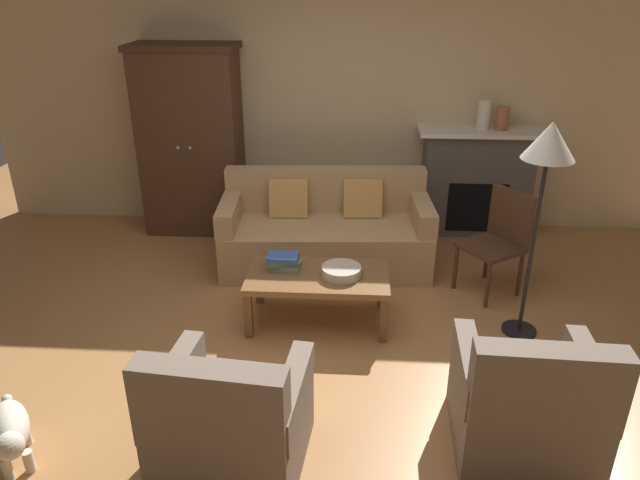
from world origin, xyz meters
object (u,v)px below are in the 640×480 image
object	(u,v)px
fireplace	(476,181)
book_stack	(284,262)
dog	(10,431)
coffee_table	(318,280)
armchair_near_right	(526,406)
fruit_bowl	(341,271)
couch	(326,233)
side_chair_wooden	(499,236)
mantel_vase_terracotta	(502,118)
floor_lamp	(548,154)
armchair_near_left	(231,424)
mantel_vase_cream	(484,115)
armoire	(191,141)

from	to	relation	value
fireplace	book_stack	world-z (taller)	fireplace
fireplace	dog	world-z (taller)	fireplace
coffee_table	armchair_near_right	xyz separation A→B (m)	(1.27, -1.32, -0.05)
fireplace	fruit_bowl	distance (m)	2.33
couch	side_chair_wooden	size ratio (longest dim) A/B	2.18
fireplace	fruit_bowl	world-z (taller)	fireplace
mantel_vase_terracotta	dog	bearing A→B (deg)	-133.42
fruit_bowl	floor_lamp	bearing A→B (deg)	-1.77
armchair_near_left	side_chair_wooden	size ratio (longest dim) A/B	0.98
mantel_vase_terracotta	fireplace	bearing A→B (deg)	174.31
coffee_table	book_stack	world-z (taller)	book_stack
fruit_bowl	dog	world-z (taller)	fruit_bowl
couch	armchair_near_right	distance (m)	2.66
side_chair_wooden	dog	world-z (taller)	side_chair_wooden
coffee_table	book_stack	bearing A→B (deg)	164.01
couch	mantel_vase_cream	xyz separation A→B (m)	(1.52, 0.84, 0.95)
fireplace	armchair_near_right	size ratio (longest dim) A/B	1.43
armchair_near_right	fruit_bowl	bearing A→B (deg)	129.82
fireplace	armchair_near_right	bearing A→B (deg)	-94.55
fireplace	mantel_vase_cream	distance (m)	0.70
armchair_near_right	floor_lamp	world-z (taller)	floor_lamp
armchair_near_left	armchair_near_right	distance (m)	1.66
coffee_table	fireplace	bearing A→B (deg)	51.00
fireplace	side_chair_wooden	size ratio (longest dim) A/B	1.40
armoire	mantel_vase_cream	bearing A→B (deg)	1.17
side_chair_wooden	floor_lamp	xyz separation A→B (m)	(0.07, -0.67, 0.91)
dog	couch	bearing A→B (deg)	58.86
book_stack	floor_lamp	size ratio (longest dim) A/B	0.16
armchair_near_right	floor_lamp	bearing A→B (deg)	76.48
fruit_bowl	armchair_near_left	world-z (taller)	armchair_near_left
book_stack	mantel_vase_cream	distance (m)	2.65
armoire	coffee_table	bearing A→B (deg)	-51.71
fireplace	armchair_near_right	xyz separation A→B (m)	(-0.25, -3.20, -0.25)
side_chair_wooden	dog	bearing A→B (deg)	-144.26
fireplace	dog	distance (m)	4.70
coffee_table	mantel_vase_terracotta	world-z (taller)	mantel_vase_terracotta
side_chair_wooden	mantel_vase_cream	bearing A→B (deg)	88.93
coffee_table	armchair_near_left	xyz separation A→B (m)	(-0.37, -1.57, -0.05)
armchair_near_right	mantel_vase_cream	bearing A→B (deg)	85.43
side_chair_wooden	fireplace	bearing A→B (deg)	88.95
fireplace	floor_lamp	bearing A→B (deg)	-88.57
mantel_vase_terracotta	couch	bearing A→B (deg)	-153.73
fruit_bowl	armchair_near_left	size ratio (longest dim) A/B	0.35
fireplace	mantel_vase_cream	xyz separation A→B (m)	(-0.00, -0.02, 0.70)
coffee_table	book_stack	distance (m)	0.30
floor_lamp	coffee_table	bearing A→B (deg)	177.89
fireplace	armchair_near_left	xyz separation A→B (m)	(-1.89, -3.45, -0.25)
mantel_vase_cream	armchair_near_left	bearing A→B (deg)	-118.84
mantel_vase_terracotta	book_stack	bearing A→B (deg)	-137.83
armchair_near_left	armoire	bearing A→B (deg)	107.39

